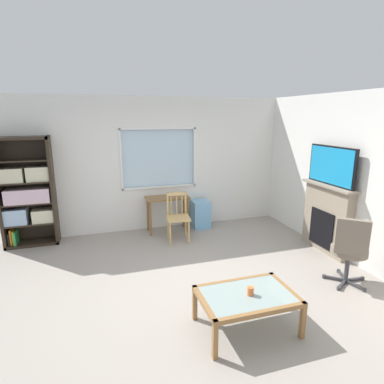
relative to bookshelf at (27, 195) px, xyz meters
The scene contains 12 objects.
ground 3.35m from the bookshelf, 45.90° to the right, with size 6.53×6.09×0.02m, color #9E9389.
wall_back_with_window 2.26m from the bookshelf, ahead, with size 5.53×0.15×2.66m.
wall_right 5.57m from the bookshelf, 24.51° to the right, with size 0.12×5.29×2.66m, color silver.
bookshelf is the anchor object (origin of this frame).
desk_under_window 2.53m from the bookshelf, ahead, with size 0.85×0.42×0.72m.
wooden_chair 2.70m from the bookshelf, 13.58° to the right, with size 0.46×0.44×0.90m.
plastic_drawer_unit 3.28m from the bookshelf, ahead, with size 0.35×0.40×0.57m, color #72ADDB.
fireplace 5.24m from the bookshelf, 20.31° to the right, with size 0.26×1.10×1.18m.
tv 5.24m from the bookshelf, 20.38° to the right, with size 0.06×1.02×0.64m.
office_chair 5.27m from the bookshelf, 33.24° to the right, with size 0.63×0.61×1.00m.
coffee_table 4.26m from the bookshelf, 51.05° to the right, with size 1.03×0.69×0.42m.
sippy_cup 4.29m from the bookshelf, 50.98° to the right, with size 0.07×0.07×0.09m, color orange.
Camera 1 is at (-1.04, -3.69, 2.30)m, focal length 29.36 mm.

